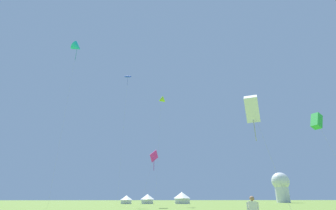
# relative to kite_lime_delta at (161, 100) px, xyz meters

# --- Properties ---
(kite_lime_delta) EXTENTS (2.40, 2.12, 28.24)m
(kite_lime_delta) POSITION_rel_kite_lime_delta_xyz_m (0.00, 0.00, 0.00)
(kite_lime_delta) COLOR #99DB2D
(kite_lime_delta) RESTS_ON ground
(kite_blue_parafoil) EXTENTS (2.09, 2.41, 33.75)m
(kite_blue_parafoil) POSITION_rel_kite_lime_delta_xyz_m (-9.51, -1.23, 6.06)
(kite_blue_parafoil) COLOR blue
(kite_blue_parafoil) RESTS_ON ground
(kite_cyan_delta) EXTENTS (3.19, 3.18, 38.04)m
(kite_cyan_delta) POSITION_rel_kite_lime_delta_xyz_m (-21.49, -9.85, 9.43)
(kite_cyan_delta) COLOR #1EB7CC
(kite_cyan_delta) RESTS_ON ground
(kite_white_box) EXTENTS (2.68, 3.35, 11.84)m
(kite_white_box) POSITION_rel_kite_lime_delta_xyz_m (7.60, -39.38, -16.73)
(kite_white_box) COLOR white
(kite_white_box) RESTS_ON ground
(kite_green_box) EXTENTS (3.21, 2.98, 13.80)m
(kite_green_box) POSITION_rel_kite_lime_delta_xyz_m (22.17, -29.16, -14.55)
(kite_green_box) COLOR green
(kite_green_box) RESTS_ON ground
(kite_magenta_diamond) EXTENTS (3.36, 3.15, 10.83)m
(kite_magenta_diamond) POSITION_rel_kite_lime_delta_xyz_m (-1.98, -12.72, -17.63)
(kite_magenta_diamond) COLOR #E02DA3
(kite_magenta_diamond) RESTS_ON ground
(festival_tent_right) EXTENTS (3.63, 3.63, 2.36)m
(festival_tent_right) POSITION_rel_kite_lime_delta_xyz_m (-9.29, 15.82, -25.78)
(festival_tent_right) COLOR white
(festival_tent_right) RESTS_ON ground
(festival_tent_center) EXTENTS (4.18, 4.18, 2.72)m
(festival_tent_center) POSITION_rel_kite_lime_delta_xyz_m (-3.07, 15.82, -25.58)
(festival_tent_center) COLOR white
(festival_tent_center) RESTS_ON ground
(festival_tent_left) EXTENTS (5.11, 5.11, 3.32)m
(festival_tent_left) POSITION_rel_kite_lime_delta_xyz_m (7.37, 15.82, -25.24)
(festival_tent_left) COLOR white
(festival_tent_left) RESTS_ON ground
(observatory_dome) EXTENTS (6.40, 6.40, 10.80)m
(observatory_dome) POSITION_rel_kite_lime_delta_xyz_m (47.14, 30.34, -21.07)
(observatory_dome) COLOR white
(observatory_dome) RESTS_ON ground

